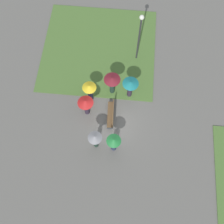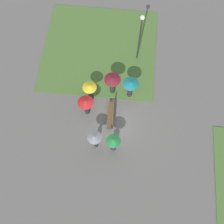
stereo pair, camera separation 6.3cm
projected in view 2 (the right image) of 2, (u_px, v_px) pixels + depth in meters
The scene contains 10 objects.
ground_plane at pixel (115, 118), 19.69m from camera, with size 90.00×90.00×0.00m, color #66635E.
lawn_patch_near at pixel (100, 49), 21.96m from camera, with size 8.35×8.70×0.06m.
park_bench at pixel (112, 114), 19.29m from camera, with size 1.95×0.52×0.90m.
lamp_post at pixel (140, 33), 18.97m from camera, with size 0.32×0.32×4.60m.
crowd_person_teal at pixel (131, 86), 19.15m from camera, with size 1.10×1.10×1.90m.
crowd_person_red at pixel (86, 104), 18.64m from camera, with size 1.07×1.07×1.84m.
crowd_person_maroon at pixel (112, 82), 19.23m from camera, with size 1.13×1.13×1.95m.
crowd_person_yellow at pixel (90, 89), 19.17m from camera, with size 0.97×0.97×1.80m.
crowd_person_grey at pixel (95, 139), 17.65m from camera, with size 0.91×0.91×1.87m.
crowd_person_green at pixel (113, 142), 17.69m from camera, with size 0.93×0.93×1.84m.
Camera 2 is at (7.42, 0.53, 18.24)m, focal length 45.00 mm.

